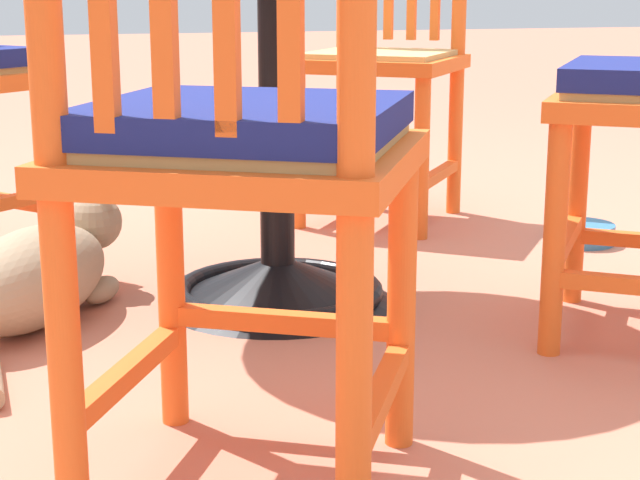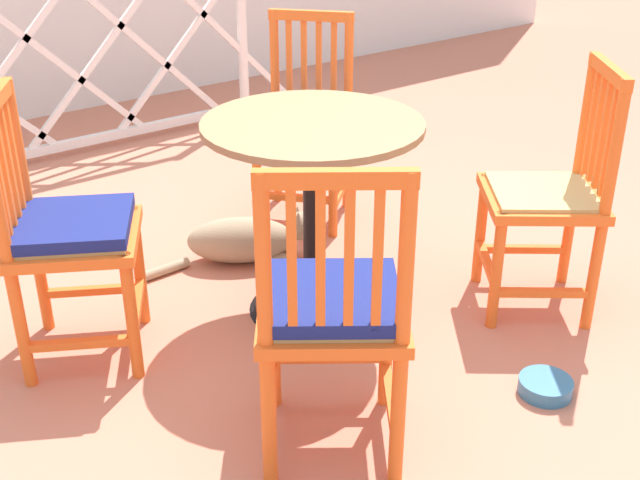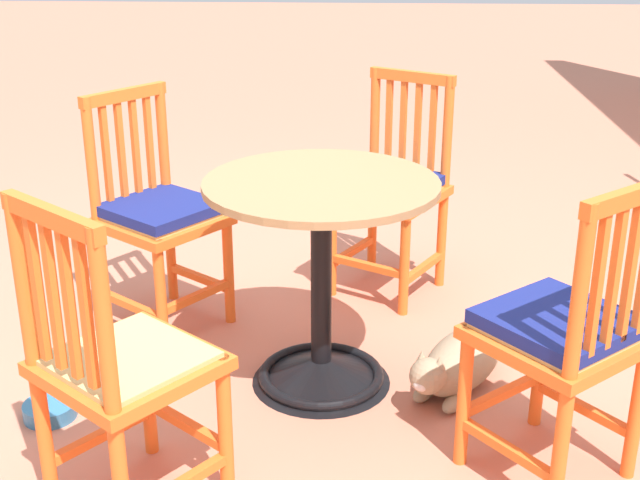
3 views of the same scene
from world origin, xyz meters
The scene contains 8 objects.
ground_plane centered at (0.00, 0.00, 0.00)m, with size 24.00×24.00×0.00m, color #C6755B.
cafe_table centered at (0.12, 0.19, 0.28)m, with size 0.76×0.76×0.73m.
orange_chair_tucked_in centered at (0.82, -0.29, 0.43)m, with size 0.56×0.56×0.91m.
orange_chair_by_planter centered at (0.60, 0.88, 0.45)m, with size 0.56×0.56×0.91m.
orange_chair_facing_out centered at (-0.67, 0.44, 0.45)m, with size 0.55×0.55×0.91m.
orange_chair_at_corner centered at (-0.30, -0.45, 0.45)m, with size 0.56×0.56×0.91m.
tabby_cat centered at (0.15, 0.66, 0.10)m, with size 0.70×0.41×0.23m.
pet_water_bowl centered at (0.39, -0.67, 0.03)m, with size 0.17×0.17×0.05m, color teal.
Camera 3 is at (2.71, 0.32, 1.55)m, focal length 48.04 mm.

